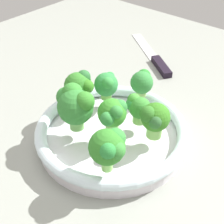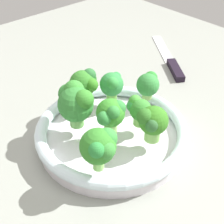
{
  "view_description": "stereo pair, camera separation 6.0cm",
  "coord_description": "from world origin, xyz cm",
  "px_view_note": "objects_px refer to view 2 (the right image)",
  "views": [
    {
      "loc": [
        -34.88,
        -32.85,
        43.39
      ],
      "look_at": [
        1.6,
        -1.68,
        7.1
      ],
      "focal_mm": 53.68,
      "sensor_mm": 36.0,
      "label": 1
    },
    {
      "loc": [
        -30.69,
        -37.16,
        43.39
      ],
      "look_at": [
        1.6,
        -1.68,
        7.1
      ],
      "focal_mm": 53.68,
      "sensor_mm": 36.0,
      "label": 2
    }
  ],
  "objects_px": {
    "broccoli_floret_2": "(147,83)",
    "broccoli_floret_3": "(100,146)",
    "broccoli_floret_7": "(85,84)",
    "broccoli_floret_4": "(75,101)",
    "bowl": "(112,133)",
    "broccoli_floret_5": "(112,84)",
    "broccoli_floret_1": "(152,122)",
    "broccoli_floret_6": "(138,109)",
    "knife": "(171,62)",
    "broccoli_floret_0": "(110,114)"
  },
  "relations": [
    {
      "from": "broccoli_floret_5",
      "to": "broccoli_floret_6",
      "type": "bearing_deg",
      "value": -101.57
    },
    {
      "from": "broccoli_floret_4",
      "to": "broccoli_floret_5",
      "type": "relative_size",
      "value": 1.44
    },
    {
      "from": "broccoli_floret_4",
      "to": "knife",
      "type": "xyz_separation_m",
      "value": [
        0.37,
        0.08,
        -0.09
      ]
    },
    {
      "from": "broccoli_floret_1",
      "to": "broccoli_floret_2",
      "type": "bearing_deg",
      "value": 46.12
    },
    {
      "from": "bowl",
      "to": "broccoli_floret_7",
      "type": "distance_m",
      "value": 0.11
    },
    {
      "from": "bowl",
      "to": "broccoli_floret_6",
      "type": "bearing_deg",
      "value": -34.29
    },
    {
      "from": "bowl",
      "to": "broccoli_floret_3",
      "type": "height_order",
      "value": "broccoli_floret_3"
    },
    {
      "from": "broccoli_floret_2",
      "to": "knife",
      "type": "distance_m",
      "value": 0.24
    },
    {
      "from": "broccoli_floret_1",
      "to": "broccoli_floret_6",
      "type": "relative_size",
      "value": 1.24
    },
    {
      "from": "broccoli_floret_7",
      "to": "broccoli_floret_4",
      "type": "bearing_deg",
      "value": -140.67
    },
    {
      "from": "broccoli_floret_0",
      "to": "bowl",
      "type": "bearing_deg",
      "value": 40.39
    },
    {
      "from": "broccoli_floret_2",
      "to": "broccoli_floret_6",
      "type": "bearing_deg",
      "value": -147.4
    },
    {
      "from": "broccoli_floret_0",
      "to": "knife",
      "type": "distance_m",
      "value": 0.38
    },
    {
      "from": "broccoli_floret_3",
      "to": "knife",
      "type": "xyz_separation_m",
      "value": [
        0.41,
        0.19,
        -0.08
      ]
    },
    {
      "from": "knife",
      "to": "broccoli_floret_0",
      "type": "bearing_deg",
      "value": -157.79
    },
    {
      "from": "broccoli_floret_0",
      "to": "broccoli_floret_6",
      "type": "distance_m",
      "value": 0.06
    },
    {
      "from": "knife",
      "to": "broccoli_floret_6",
      "type": "bearing_deg",
      "value": -151.94
    },
    {
      "from": "broccoli_floret_3",
      "to": "broccoli_floret_7",
      "type": "bearing_deg",
      "value": 58.31
    },
    {
      "from": "broccoli_floret_2",
      "to": "broccoli_floret_4",
      "type": "relative_size",
      "value": 0.67
    },
    {
      "from": "broccoli_floret_0",
      "to": "broccoli_floret_1",
      "type": "height_order",
      "value": "broccoli_floret_0"
    },
    {
      "from": "broccoli_floret_4",
      "to": "broccoli_floret_7",
      "type": "relative_size",
      "value": 1.21
    },
    {
      "from": "broccoli_floret_0",
      "to": "broccoli_floret_5",
      "type": "distance_m",
      "value": 0.11
    },
    {
      "from": "broccoli_floret_5",
      "to": "knife",
      "type": "distance_m",
      "value": 0.28
    },
    {
      "from": "broccoli_floret_4",
      "to": "broccoli_floret_3",
      "type": "bearing_deg",
      "value": -110.14
    },
    {
      "from": "broccoli_floret_2",
      "to": "broccoli_floret_5",
      "type": "xyz_separation_m",
      "value": [
        -0.06,
        0.04,
        0.0
      ]
    },
    {
      "from": "broccoli_floret_6",
      "to": "broccoli_floret_4",
      "type": "bearing_deg",
      "value": 138.6
    },
    {
      "from": "broccoli_floret_6",
      "to": "knife",
      "type": "height_order",
      "value": "broccoli_floret_6"
    },
    {
      "from": "broccoli_floret_1",
      "to": "broccoli_floret_6",
      "type": "distance_m",
      "value": 0.05
    },
    {
      "from": "broccoli_floret_7",
      "to": "knife",
      "type": "relative_size",
      "value": 0.3
    },
    {
      "from": "broccoli_floret_7",
      "to": "bowl",
      "type": "bearing_deg",
      "value": -98.32
    },
    {
      "from": "broccoli_floret_6",
      "to": "broccoli_floret_7",
      "type": "bearing_deg",
      "value": 101.97
    },
    {
      "from": "broccoli_floret_4",
      "to": "knife",
      "type": "height_order",
      "value": "broccoli_floret_4"
    },
    {
      "from": "knife",
      "to": "broccoli_floret_3",
      "type": "bearing_deg",
      "value": -154.94
    },
    {
      "from": "broccoli_floret_3",
      "to": "broccoli_floret_6",
      "type": "xyz_separation_m",
      "value": [
        0.13,
        0.04,
        -0.02
      ]
    },
    {
      "from": "bowl",
      "to": "knife",
      "type": "bearing_deg",
      "value": 20.92
    },
    {
      "from": "broccoli_floret_1",
      "to": "broccoli_floret_4",
      "type": "bearing_deg",
      "value": 118.3
    },
    {
      "from": "broccoli_floret_7",
      "to": "broccoli_floret_5",
      "type": "bearing_deg",
      "value": -34.28
    },
    {
      "from": "broccoli_floret_0",
      "to": "broccoli_floret_2",
      "type": "distance_m",
      "value": 0.14
    },
    {
      "from": "broccoli_floret_0",
      "to": "broccoli_floret_2",
      "type": "xyz_separation_m",
      "value": [
        0.13,
        0.04,
        -0.01
      ]
    },
    {
      "from": "broccoli_floret_4",
      "to": "broccoli_floret_6",
      "type": "bearing_deg",
      "value": -41.4
    },
    {
      "from": "bowl",
      "to": "broccoli_floret_5",
      "type": "xyz_separation_m",
      "value": [
        0.06,
        0.06,
        0.05
      ]
    },
    {
      "from": "broccoli_floret_0",
      "to": "broccoli_floret_1",
      "type": "distance_m",
      "value": 0.07
    },
    {
      "from": "broccoli_floret_2",
      "to": "broccoli_floret_5",
      "type": "height_order",
      "value": "broccoli_floret_5"
    },
    {
      "from": "broccoli_floret_2",
      "to": "broccoli_floret_3",
      "type": "xyz_separation_m",
      "value": [
        -0.2,
        -0.09,
        0.02
      ]
    },
    {
      "from": "broccoli_floret_2",
      "to": "broccoli_floret_5",
      "type": "relative_size",
      "value": 0.97
    },
    {
      "from": "broccoli_floret_1",
      "to": "broccoli_floret_2",
      "type": "xyz_separation_m",
      "value": [
        0.09,
        0.1,
        -0.01
      ]
    },
    {
      "from": "broccoli_floret_6",
      "to": "knife",
      "type": "xyz_separation_m",
      "value": [
        0.28,
        0.15,
        -0.07
      ]
    },
    {
      "from": "broccoli_floret_3",
      "to": "broccoli_floret_5",
      "type": "distance_m",
      "value": 0.2
    },
    {
      "from": "broccoli_floret_5",
      "to": "knife",
      "type": "xyz_separation_m",
      "value": [
        0.26,
        0.06,
        -0.07
      ]
    },
    {
      "from": "broccoli_floret_6",
      "to": "bowl",
      "type": "bearing_deg",
      "value": 145.71
    }
  ]
}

